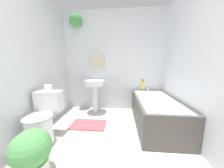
% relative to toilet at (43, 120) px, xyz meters
% --- Properties ---
extents(wall_back, '(2.53, 0.29, 2.40)m').
position_rel_toilet_xyz_m(wall_back, '(0.88, 1.37, 0.93)').
color(wall_back, silver).
rests_on(wall_back, ground_plane).
extents(wall_left, '(0.06, 2.75, 2.40)m').
position_rel_toilet_xyz_m(wall_left, '(-0.29, 0.03, 0.87)').
color(wall_left, silver).
rests_on(wall_left, ground_plane).
extents(wall_right, '(0.06, 2.75, 2.40)m').
position_rel_toilet_xyz_m(wall_right, '(2.18, 0.03, 0.87)').
color(wall_right, silver).
rests_on(wall_right, ground_plane).
extents(toilet, '(0.40, 0.56, 0.72)m').
position_rel_toilet_xyz_m(toilet, '(0.00, 0.00, 0.00)').
color(toilet, white).
rests_on(toilet, ground_plane).
extents(pedestal_sink, '(0.47, 0.47, 0.87)m').
position_rel_toilet_xyz_m(pedestal_sink, '(0.53, 1.07, 0.28)').
color(pedestal_sink, white).
rests_on(pedestal_sink, ground_plane).
extents(bathtub, '(0.71, 1.40, 0.59)m').
position_rel_toilet_xyz_m(bathtub, '(1.78, 0.59, -0.06)').
color(bathtub, '#4C4742').
rests_on(bathtub, ground_plane).
extents(shampoo_bottle, '(0.08, 0.08, 0.21)m').
position_rel_toilet_xyz_m(shampoo_bottle, '(1.63, 1.14, 0.35)').
color(shampoo_bottle, gold).
rests_on(shampoo_bottle, bathtub).
extents(potted_plant, '(0.37, 0.37, 0.50)m').
position_rel_toilet_xyz_m(potted_plant, '(0.26, -0.53, -0.06)').
color(potted_plant, silver).
rests_on(potted_plant, ground_plane).
extents(bath_mat, '(0.65, 0.39, 0.02)m').
position_rel_toilet_xyz_m(bath_mat, '(0.53, 0.48, -0.32)').
color(bath_mat, '#934C51').
rests_on(bath_mat, ground_plane).
extents(toilet_paper_roll, '(0.11, 0.11, 0.10)m').
position_rel_toilet_xyz_m(toilet_paper_roll, '(-0.00, 0.18, 0.44)').
color(toilet_paper_roll, white).
rests_on(toilet_paper_roll, toilet).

